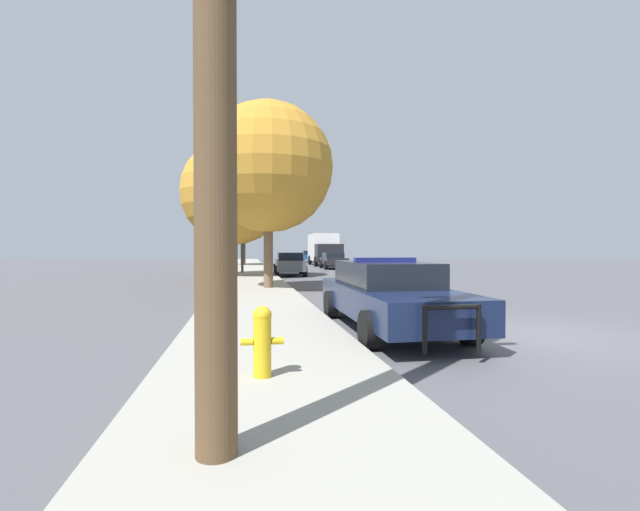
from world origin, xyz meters
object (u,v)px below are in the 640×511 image
(box_truck, at_px, (324,248))
(tree_sidewalk_mid, at_px, (234,193))
(car_background_distant, at_px, (309,256))
(tree_sidewalk_far, at_px, (243,208))
(police_car, at_px, (388,293))
(tree_sidewalk_near, at_px, (268,168))
(car_background_oncoming, at_px, (333,260))
(traffic_light, at_px, (265,219))
(car_background_midblock, at_px, (290,263))
(fire_hydrant, at_px, (262,339))

(box_truck, bearing_deg, tree_sidewalk_mid, 65.44)
(car_background_distant, bearing_deg, tree_sidewalk_far, -121.74)
(police_car, height_order, box_truck, box_truck)
(tree_sidewalk_near, bearing_deg, car_background_oncoming, 70.13)
(car_background_distant, distance_m, tree_sidewalk_far, 14.48)
(traffic_light, distance_m, box_truck, 15.25)
(tree_sidewalk_mid, xyz_separation_m, tree_sidewalk_near, (1.49, -7.70, 0.01))
(car_background_oncoming, relative_size, car_background_midblock, 1.06)
(traffic_light, height_order, car_background_distant, traffic_light)
(tree_sidewalk_mid, bearing_deg, tree_sidewalk_far, 88.28)
(car_background_distant, bearing_deg, fire_hydrant, -96.01)
(car_background_oncoming, distance_m, car_background_midblock, 9.19)
(traffic_light, bearing_deg, police_car, -85.22)
(tree_sidewalk_mid, bearing_deg, fire_hydrant, -87.73)
(fire_hydrant, relative_size, tree_sidewalk_mid, 0.11)
(car_background_midblock, bearing_deg, car_background_oncoming, 63.79)
(car_background_distant, xyz_separation_m, tree_sidewalk_near, (-6.86, -34.40, 4.06))
(police_car, bearing_deg, fire_hydrant, 51.00)
(car_background_distant, bearing_deg, tree_sidewalk_near, -97.94)
(traffic_light, height_order, car_background_midblock, traffic_light)
(box_truck, bearing_deg, car_background_distant, -88.76)
(police_car, relative_size, box_truck, 0.72)
(police_car, distance_m, tree_sidewalk_far, 32.00)
(car_background_distant, height_order, tree_sidewalk_near, tree_sidewalk_near)
(car_background_oncoming, distance_m, box_truck, 7.29)
(car_background_midblock, distance_m, tree_sidewalk_near, 10.13)
(car_background_distant, relative_size, tree_sidewalk_far, 0.54)
(car_background_distant, xyz_separation_m, tree_sidewalk_mid, (-8.35, -26.70, 4.05))
(car_background_midblock, relative_size, tree_sidewalk_near, 0.57)
(police_car, xyz_separation_m, tree_sidewalk_far, (-3.00, 31.51, 4.65))
(box_truck, bearing_deg, fire_hydrant, 80.02)
(police_car, xyz_separation_m, traffic_light, (-1.59, 18.99, 2.80))
(tree_sidewalk_far, bearing_deg, traffic_light, -83.55)
(police_car, height_order, traffic_light, traffic_light)
(fire_hydrant, bearing_deg, tree_sidewalk_mid, 92.27)
(police_car, height_order, car_background_oncoming, police_car)
(fire_hydrant, bearing_deg, traffic_light, 87.13)
(car_background_midblock, relative_size, tree_sidewalk_far, 0.50)
(car_background_oncoming, bearing_deg, tree_sidewalk_mid, 53.09)
(car_background_distant, bearing_deg, tree_sidewalk_mid, -104.02)
(car_background_oncoming, height_order, box_truck, box_truck)
(tree_sidewalk_mid, bearing_deg, car_background_midblock, 23.31)
(car_background_midblock, height_order, box_truck, box_truck)
(police_car, bearing_deg, car_background_oncoming, -99.10)
(tree_sidewalk_mid, height_order, tree_sidewalk_near, tree_sidewalk_mid)
(police_car, height_order, car_background_distant, police_car)
(car_background_distant, height_order, car_background_oncoming, car_background_distant)
(car_background_midblock, xyz_separation_m, tree_sidewalk_near, (-1.80, -9.11, 4.05))
(car_background_oncoming, bearing_deg, car_background_distant, -90.01)
(police_car, xyz_separation_m, car_background_midblock, (-0.19, 17.44, 0.01))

